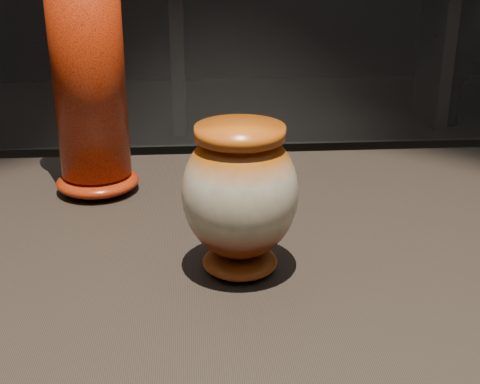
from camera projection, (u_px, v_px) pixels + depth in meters
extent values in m
cube|color=black|center=(298.00, 277.00, 0.82)|extent=(2.00, 0.80, 0.05)
ellipsoid|color=#632008|center=(240.00, 261.00, 0.78)|extent=(0.11, 0.11, 0.02)
ellipsoid|color=beige|center=(240.00, 193.00, 0.74)|extent=(0.16, 0.16, 0.15)
cylinder|color=#C65C12|center=(240.00, 132.00, 0.72)|extent=(0.12, 0.12, 0.01)
ellipsoid|color=red|center=(98.00, 181.00, 1.00)|extent=(0.15, 0.15, 0.03)
cylinder|color=red|center=(87.00, 57.00, 0.93)|extent=(0.13, 0.13, 0.35)
cube|color=black|center=(178.00, 62.00, 4.32)|extent=(0.08, 0.50, 0.85)
cube|color=black|center=(434.00, 58.00, 4.44)|extent=(0.08, 0.50, 0.85)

